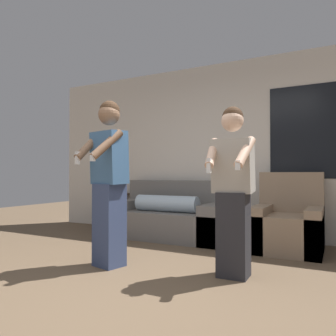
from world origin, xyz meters
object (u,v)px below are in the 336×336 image
Objects in this scene: couch at (172,217)px; side_table at (112,199)px; person_left at (109,180)px; person_right at (233,189)px; armchair at (288,225)px.

couch reaches higher than side_table.
person_left reaches higher than person_right.
couch is at bearing 177.19° from armchair.
person_right reaches higher than armchair.
person_left reaches higher than armchair.
person_right is (1.26, 0.25, -0.09)m from person_left.
side_table is at bearing 126.57° from person_left.
person_left reaches higher than couch.
couch is 2.29× the size of side_table.
side_table is 3.17m from person_right.
person_right is (-0.31, -1.37, 0.50)m from armchair.
person_right reaches higher than side_table.
couch is 1.11× the size of person_right.
person_left is (1.42, -1.91, 0.38)m from side_table.
couch is 1.70m from armchair.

